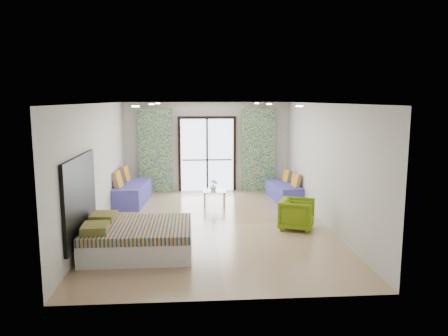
{
  "coord_description": "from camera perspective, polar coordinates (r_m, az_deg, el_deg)",
  "views": [
    {
      "loc": [
        -0.46,
        -9.48,
        2.79
      ],
      "look_at": [
        0.3,
        0.85,
        1.15
      ],
      "focal_mm": 35.0,
      "sensor_mm": 36.0,
      "label": 1
    }
  ],
  "objects": [
    {
      "name": "switch_plate",
      "position": [
        9.4,
        -16.51,
        -2.05
      ],
      "size": [
        0.02,
        0.1,
        0.1
      ],
      "primitive_type": "cube",
      "color": "silver",
      "rests_on": "wall_left"
    },
    {
      "name": "floor",
      "position": [
        9.9,
        -1.4,
        -7.38
      ],
      "size": [
        5.0,
        7.5,
        0.01
      ],
      "primitive_type": null,
      "color": "#9D7F5E",
      "rests_on": "ground"
    },
    {
      "name": "downlight_f",
      "position": [
        12.62,
        4.29,
        8.43
      ],
      "size": [
        0.12,
        0.12,
        0.02
      ],
      "primitive_type": "cylinder",
      "color": "#FFE0B2",
      "rests_on": "ceiling"
    },
    {
      "name": "coffee_table",
      "position": [
        11.59,
        -1.26,
        -3.15
      ],
      "size": [
        0.62,
        0.62,
        0.69
      ],
      "rotation": [
        0.0,
        0.0,
        -0.04
      ],
      "color": "silver",
      "rests_on": "floor"
    },
    {
      "name": "armchair",
      "position": [
        9.61,
        9.5,
        -5.77
      ],
      "size": [
        0.86,
        0.89,
        0.72
      ],
      "primitive_type": "imported",
      "rotation": [
        0.0,
        0.0,
        1.2
      ],
      "color": "#6D8E12",
      "rests_on": "floor"
    },
    {
      "name": "curtain_left",
      "position": [
        13.19,
        -8.95,
        2.18
      ],
      "size": [
        1.0,
        0.1,
        2.5
      ],
      "primitive_type": "cube",
      "color": "white",
      "rests_on": "floor"
    },
    {
      "name": "downlight_c",
      "position": [
        10.53,
        -9.45,
        8.22
      ],
      "size": [
        0.12,
        0.12,
        0.02
      ],
      "primitive_type": "cylinder",
      "color": "#FFE0B2",
      "rests_on": "ceiling"
    },
    {
      "name": "balcony_door",
      "position": [
        13.3,
        -2.22,
        2.38
      ],
      "size": [
        1.76,
        0.08,
        2.28
      ],
      "color": "black",
      "rests_on": "floor"
    },
    {
      "name": "downlight_e",
      "position": [
        12.52,
        -8.63,
        8.35
      ],
      "size": [
        0.12,
        0.12,
        0.02
      ],
      "primitive_type": "cylinder",
      "color": "#FFE0B2",
      "rests_on": "ceiling"
    },
    {
      "name": "downlight_a",
      "position": [
        7.54,
        -11.49,
        7.9
      ],
      "size": [
        0.12,
        0.12,
        0.02
      ],
      "primitive_type": "cylinder",
      "color": "#FFE0B2",
      "rests_on": "ceiling"
    },
    {
      "name": "wall_right",
      "position": [
        10.04,
        12.97,
        0.52
      ],
      "size": [
        0.01,
        7.5,
        2.7
      ],
      "primitive_type": null,
      "color": "silver",
      "rests_on": "ground"
    },
    {
      "name": "daybed_right",
      "position": [
        12.37,
        7.89,
        -2.97
      ],
      "size": [
        0.81,
        1.65,
        0.78
      ],
      "rotation": [
        0.0,
        0.0,
        0.12
      ],
      "color": "#4947AB",
      "rests_on": "floor"
    },
    {
      "name": "wall_left",
      "position": [
        9.81,
        -16.18,
        0.19
      ],
      "size": [
        0.01,
        7.5,
        2.7
      ],
      "primitive_type": null,
      "color": "silver",
      "rests_on": "ground"
    },
    {
      "name": "wall_front",
      "position": [
        5.93,
        0.36,
        -5.06
      ],
      "size": [
        5.0,
        0.01,
        2.7
      ],
      "primitive_type": null,
      "color": "silver",
      "rests_on": "ground"
    },
    {
      "name": "headboard",
      "position": [
        8.2,
        -18.27,
        -3.72
      ],
      "size": [
        0.06,
        2.1,
        1.5
      ],
      "primitive_type": "cube",
      "color": "black",
      "rests_on": "floor"
    },
    {
      "name": "downlight_b",
      "position": [
        7.71,
        9.83,
        7.97
      ],
      "size": [
        0.12,
        0.12,
        0.02
      ],
      "primitive_type": "cylinder",
      "color": "#FFE0B2",
      "rests_on": "ceiling"
    },
    {
      "name": "balcony_rail",
      "position": [
        13.35,
        -2.21,
        1.07
      ],
      "size": [
        1.52,
        0.03,
        0.04
      ],
      "primitive_type": "cube",
      "color": "#595451",
      "rests_on": "balcony_door"
    },
    {
      "name": "ceiling",
      "position": [
        9.5,
        -1.46,
        8.45
      ],
      "size": [
        5.0,
        7.5,
        0.01
      ],
      "primitive_type": null,
      "color": "silver",
      "rests_on": "ground"
    },
    {
      "name": "downlight_d",
      "position": [
        10.65,
        5.89,
        8.3
      ],
      "size": [
        0.12,
        0.12,
        0.02
      ],
      "primitive_type": "cylinder",
      "color": "#FFE0B2",
      "rests_on": "ceiling"
    },
    {
      "name": "bed",
      "position": [
        8.22,
        -11.25,
        -8.99
      ],
      "size": [
        1.92,
        1.56,
        0.66
      ],
      "color": "silver",
      "rests_on": "floor"
    },
    {
      "name": "daybed_left",
      "position": [
        12.08,
        -12.04,
        -3.12
      ],
      "size": [
        0.89,
        1.98,
        0.95
      ],
      "rotation": [
        0.0,
        0.0,
        -0.07
      ],
      "color": "#4947AB",
      "rests_on": "floor"
    },
    {
      "name": "vase",
      "position": [
        11.59,
        -1.42,
        -2.51
      ],
      "size": [
        0.22,
        0.23,
        0.17
      ],
      "primitive_type": "imported",
      "rotation": [
        0.0,
        0.0,
        -0.34
      ],
      "color": "white",
      "rests_on": "coffee_table"
    },
    {
      "name": "wall_back",
      "position": [
        13.32,
        -2.23,
        2.78
      ],
      "size": [
        5.0,
        0.01,
        2.7
      ],
      "primitive_type": null,
      "color": "silver",
      "rests_on": "ground"
    },
    {
      "name": "curtain_right",
      "position": [
        13.3,
        4.5,
        2.32
      ],
      "size": [
        1.0,
        0.1,
        2.5
      ],
      "primitive_type": "cube",
      "color": "white",
      "rests_on": "floor"
    }
  ]
}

